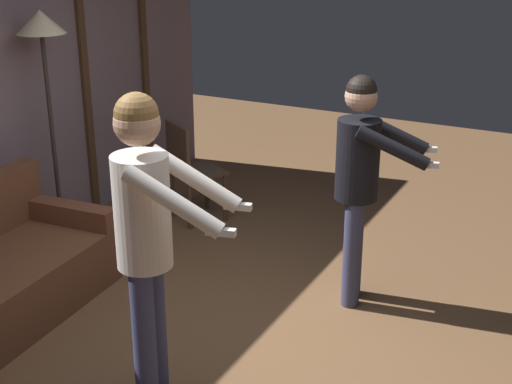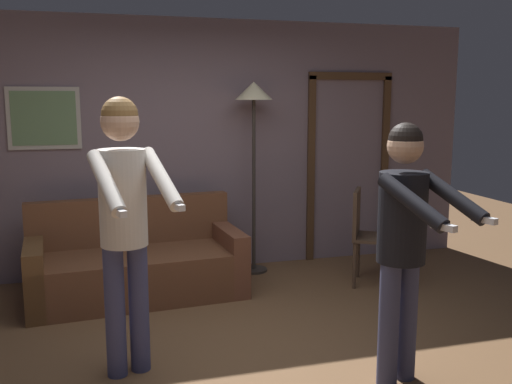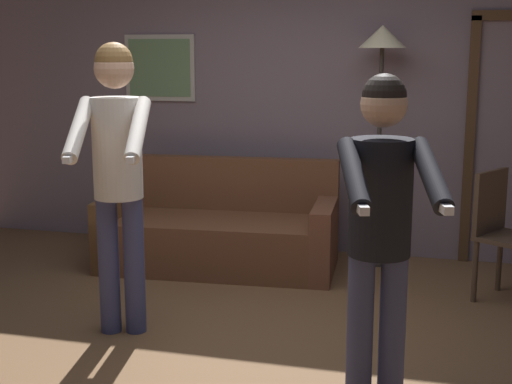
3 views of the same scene
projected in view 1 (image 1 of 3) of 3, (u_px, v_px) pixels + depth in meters
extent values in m
plane|color=brown|center=(224.00, 341.00, 4.71)|extent=(12.00, 12.00, 0.00)
cube|color=#4C331E|center=(88.00, 107.00, 6.47)|extent=(0.08, 0.04, 2.04)
cube|color=#4C331E|center=(146.00, 88.00, 7.22)|extent=(0.08, 0.04, 2.04)
cube|color=brown|center=(68.00, 238.00, 5.55)|extent=(0.22, 0.86, 0.58)
cylinder|color=#332D28|center=(64.00, 242.00, 6.13)|extent=(0.28, 0.28, 0.02)
cylinder|color=#332D28|center=(53.00, 143.00, 5.81)|extent=(0.04, 0.04, 1.76)
cone|color=#F9EAB7|center=(40.00, 22.00, 5.47)|extent=(0.38, 0.38, 0.18)
cylinder|color=#3C3F69|center=(145.00, 343.00, 3.90)|extent=(0.13, 0.13, 0.87)
cylinder|color=#3C3F69|center=(155.00, 327.00, 4.05)|extent=(0.13, 0.13, 0.87)
cylinder|color=silver|center=(142.00, 212.00, 3.71)|extent=(0.30, 0.30, 0.62)
sphere|color=tan|center=(137.00, 123.00, 3.54)|extent=(0.24, 0.24, 0.24)
sphere|color=brown|center=(136.00, 115.00, 3.52)|extent=(0.23, 0.23, 0.23)
cylinder|color=silver|center=(173.00, 202.00, 3.46)|extent=(0.22, 0.52, 0.35)
cube|color=white|center=(221.00, 232.00, 3.45)|extent=(0.08, 0.16, 0.04)
cylinder|color=silver|center=(194.00, 179.00, 3.77)|extent=(0.22, 0.52, 0.35)
cube|color=white|center=(238.00, 206.00, 3.76)|extent=(0.08, 0.16, 0.04)
cylinder|color=#3B3E5F|center=(352.00, 255.00, 5.02)|extent=(0.13, 0.13, 0.79)
cylinder|color=#3B3E5F|center=(354.00, 245.00, 5.16)|extent=(0.13, 0.13, 0.79)
cylinder|color=black|center=(358.00, 160.00, 4.85)|extent=(0.30, 0.30, 0.56)
sphere|color=tan|center=(361.00, 96.00, 4.69)|extent=(0.22, 0.22, 0.22)
sphere|color=black|center=(361.00, 90.00, 4.68)|extent=(0.21, 0.21, 0.21)
cylinder|color=black|center=(393.00, 148.00, 4.60)|extent=(0.22, 0.50, 0.28)
cube|color=white|center=(427.00, 165.00, 4.59)|extent=(0.08, 0.16, 0.04)
cylinder|color=black|center=(394.00, 133.00, 4.91)|extent=(0.22, 0.50, 0.28)
cube|color=white|center=(426.00, 149.00, 4.90)|extent=(0.08, 0.16, 0.04)
cylinder|color=#4C3828|center=(225.00, 198.00, 6.52)|extent=(0.04, 0.04, 0.45)
cylinder|color=#4C3828|center=(207.00, 186.00, 6.81)|extent=(0.04, 0.04, 0.45)
cylinder|color=#4C3828|center=(190.00, 205.00, 6.35)|extent=(0.04, 0.04, 0.45)
cylinder|color=#4C3828|center=(173.00, 193.00, 6.64)|extent=(0.04, 0.04, 0.45)
cube|color=#4C3828|center=(198.00, 171.00, 6.49)|extent=(0.58, 0.58, 0.03)
cube|color=#4C3828|center=(178.00, 149.00, 6.32)|extent=(0.25, 0.38, 0.45)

